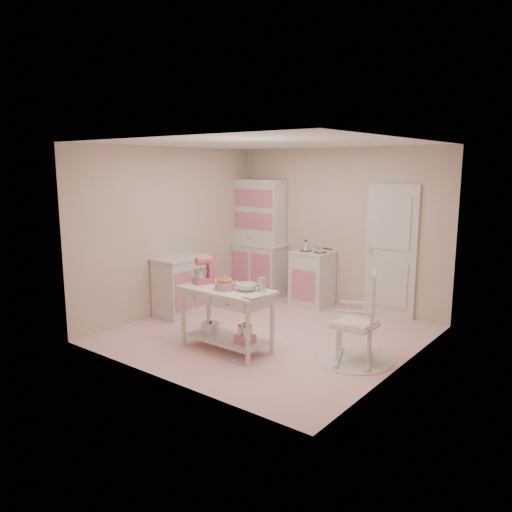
# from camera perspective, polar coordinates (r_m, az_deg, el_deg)

# --- Properties ---
(room_shell) EXTENTS (3.84, 3.84, 2.62)m
(room_shell) POSITION_cam_1_polar(r_m,az_deg,el_deg) (6.68, 1.46, 4.58)
(room_shell) COLOR pink
(room_shell) RESTS_ON ground
(door) EXTENTS (0.82, 0.05, 2.04)m
(door) POSITION_cam_1_polar(r_m,az_deg,el_deg) (7.91, 15.16, 0.54)
(door) COLOR silver
(door) RESTS_ON ground
(hutch) EXTENTS (1.06, 0.50, 2.08)m
(hutch) POSITION_cam_1_polar(r_m,az_deg,el_deg) (8.95, 0.14, 2.13)
(hutch) COLOR silver
(hutch) RESTS_ON ground
(stove) EXTENTS (0.62, 0.57, 0.92)m
(stove) POSITION_cam_1_polar(r_m,az_deg,el_deg) (8.35, 6.45, -2.59)
(stove) COLOR silver
(stove) RESTS_ON ground
(base_cabinet) EXTENTS (0.54, 0.84, 0.92)m
(base_cabinet) POSITION_cam_1_polar(r_m,az_deg,el_deg) (7.89, -8.53, -3.40)
(base_cabinet) COLOR silver
(base_cabinet) RESTS_ON ground
(lace_rug) EXTENTS (0.92, 0.92, 0.01)m
(lace_rug) POSITION_cam_1_polar(r_m,az_deg,el_deg) (6.25, 11.07, -11.56)
(lace_rug) COLOR white
(lace_rug) RESTS_ON ground
(rocking_chair) EXTENTS (0.72, 0.85, 1.10)m
(rocking_chair) POSITION_cam_1_polar(r_m,az_deg,el_deg) (6.07, 11.25, -6.79)
(rocking_chair) COLOR silver
(rocking_chair) RESTS_ON ground
(work_table) EXTENTS (1.20, 0.60, 0.80)m
(work_table) POSITION_cam_1_polar(r_m,az_deg,el_deg) (6.36, -3.38, -7.21)
(work_table) COLOR silver
(work_table) RESTS_ON ground
(stand_mixer) EXTENTS (0.28, 0.33, 0.34)m
(stand_mixer) POSITION_cam_1_polar(r_m,az_deg,el_deg) (6.51, -6.09, -1.66)
(stand_mixer) COLOR #CB556A
(stand_mixer) RESTS_ON work_table
(cookie_tray) EXTENTS (0.34, 0.24, 0.02)m
(cookie_tray) POSITION_cam_1_polar(r_m,az_deg,el_deg) (6.48, -3.36, -3.14)
(cookie_tray) COLOR silver
(cookie_tray) RESTS_ON work_table
(bread_basket) EXTENTS (0.25, 0.25, 0.09)m
(bread_basket) POSITION_cam_1_polar(r_m,az_deg,el_deg) (6.20, -3.59, -3.43)
(bread_basket) COLOR #D27993
(bread_basket) RESTS_ON work_table
(mixing_bowl) EXTENTS (0.27, 0.27, 0.08)m
(mixing_bowl) POSITION_cam_1_polar(r_m,az_deg,el_deg) (6.14, -1.11, -3.56)
(mixing_bowl) COLOR silver
(mixing_bowl) RESTS_ON work_table
(metal_pitcher) EXTENTS (0.10, 0.10, 0.17)m
(metal_pitcher) POSITION_cam_1_polar(r_m,az_deg,el_deg) (6.08, 0.69, -3.28)
(metal_pitcher) COLOR silver
(metal_pitcher) RESTS_ON work_table
(recipe_book) EXTENTS (0.20, 0.25, 0.02)m
(recipe_book) POSITION_cam_1_polar(r_m,az_deg,el_deg) (5.88, -0.90, -4.50)
(recipe_book) COLOR silver
(recipe_book) RESTS_ON work_table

